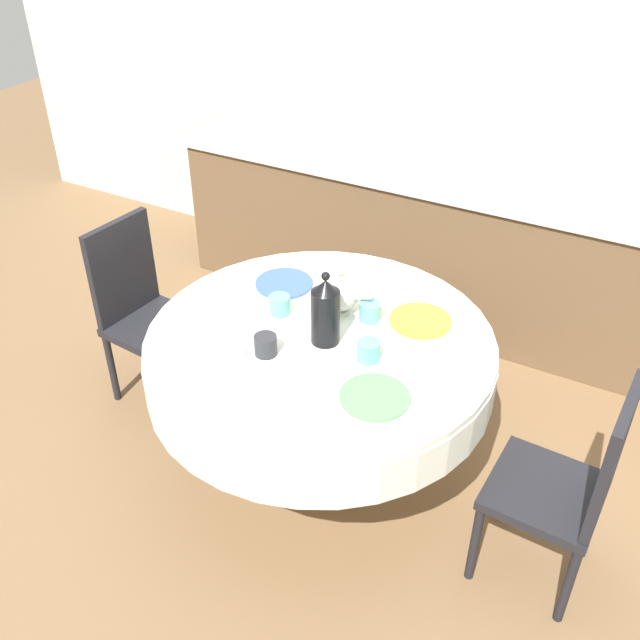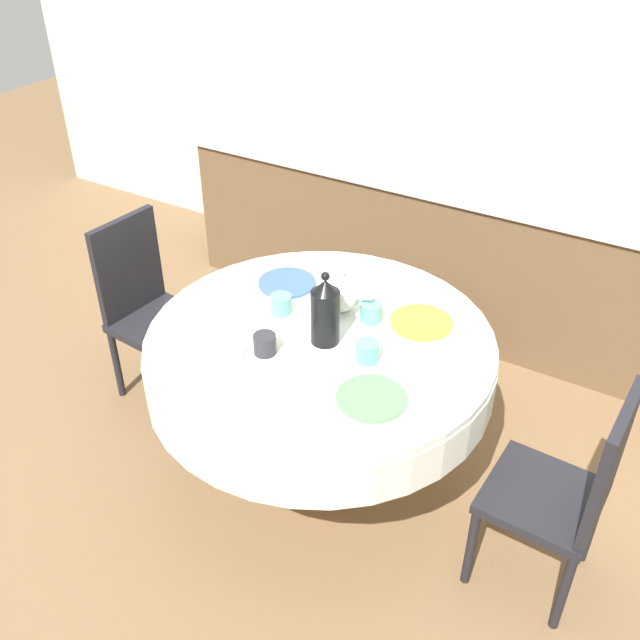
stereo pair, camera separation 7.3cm
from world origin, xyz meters
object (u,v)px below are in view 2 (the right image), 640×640
(coffee_carafe, at_px, (325,312))
(teapot, at_px, (342,293))
(chair_left, at_px, (569,489))
(chair_right, at_px, (147,303))

(coffee_carafe, height_order, teapot, coffee_carafe)
(chair_left, relative_size, chair_right, 1.00)
(chair_right, bearing_deg, teapot, 101.08)
(chair_right, height_order, teapot, teapot)
(chair_right, bearing_deg, chair_left, 91.43)
(chair_right, xyz_separation_m, coffee_carafe, (1.08, -0.11, 0.39))
(chair_left, height_order, teapot, teapot)
(chair_left, relative_size, teapot, 4.16)
(chair_left, bearing_deg, teapot, 79.42)
(coffee_carafe, relative_size, teapot, 1.40)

